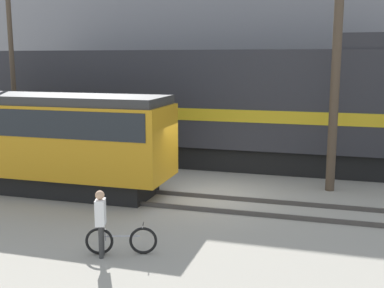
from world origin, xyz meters
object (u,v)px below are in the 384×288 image
object	(u,v)px
person	(101,217)
bicycle	(121,241)
freight_locomotive	(195,105)
utility_pole_left	(13,85)
streetcar	(27,135)
utility_pole_center	(337,55)

from	to	relation	value
person	bicycle	bearing A→B (deg)	35.57
bicycle	freight_locomotive	bearing A→B (deg)	96.45
utility_pole_left	freight_locomotive	bearing A→B (deg)	22.39
freight_locomotive	streetcar	distance (m)	7.48
person	utility_pole_left	bearing A→B (deg)	135.87
streetcar	person	xyz separation A→B (m)	(5.32, -4.77, -0.99)
bicycle	utility_pole_center	xyz separation A→B (m)	(4.78, 7.44, 4.46)
person	utility_pole_left	size ratio (longest dim) A/B	0.23
bicycle	person	bearing A→B (deg)	-144.43
freight_locomotive	streetcar	xyz separation A→B (m)	(-4.53, -5.91, -0.66)
streetcar	utility_pole_center	world-z (taller)	utility_pole_center
freight_locomotive	utility_pole_left	xyz separation A→B (m)	(-7.17, -2.96, 0.94)
streetcar	bicycle	size ratio (longest dim) A/B	6.30
utility_pole_left	utility_pole_center	size ratio (longest dim) A/B	0.75
utility_pole_left	utility_pole_center	xyz separation A→B (m)	(13.13, 0.00, 1.22)
streetcar	utility_pole_left	distance (m)	4.27
streetcar	utility_pole_center	distance (m)	11.26
utility_pole_center	freight_locomotive	bearing A→B (deg)	153.62
freight_locomotive	person	size ratio (longest dim) A/B	10.97
bicycle	utility_pole_center	size ratio (longest dim) A/B	0.17
freight_locomotive	utility_pole_left	distance (m)	7.82
streetcar	utility_pole_center	bearing A→B (deg)	15.74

